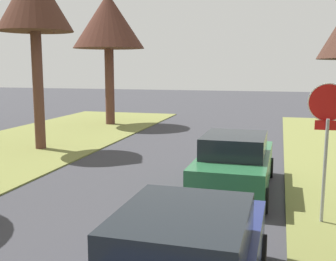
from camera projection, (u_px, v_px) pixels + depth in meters
stop_sign_far at (327, 123)px, 8.69m from camera, size 0.81×0.27×2.97m
street_tree_left_mid_b at (34, 1)px, 16.21m from camera, size 2.96×2.96×7.24m
street_tree_left_far at (108, 22)px, 23.47m from camera, size 4.03×4.03×7.35m
parked_sedan_green at (235, 165)px, 11.33m from camera, size 1.99×4.42×1.57m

